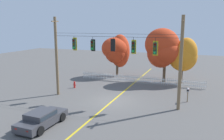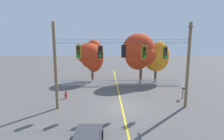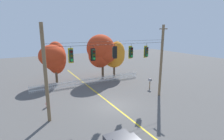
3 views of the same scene
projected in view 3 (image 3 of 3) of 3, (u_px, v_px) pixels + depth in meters
ground at (113, 106)px, 17.15m from camera, size 80.00×80.00×0.00m
lane_centerline_stripe at (113, 106)px, 17.15m from camera, size 0.16×36.00×0.01m
signal_support_span at (113, 66)px, 16.24m from camera, size 12.42×1.10×7.95m
traffic_signal_northbound_secondary at (71, 56)px, 14.12m from camera, size 0.43×0.38×1.41m
traffic_signal_southbound_primary at (93, 55)px, 15.05m from camera, size 0.43×0.38×1.40m
traffic_signal_eastbound_side at (114, 52)px, 15.98m from camera, size 0.43×0.38×1.31m
traffic_signal_westbound_side at (131, 52)px, 16.90m from camera, size 0.43×0.38×1.49m
traffic_signal_northbound_primary at (146, 52)px, 17.80m from camera, size 0.43×0.38×1.54m
white_picket_fence at (90, 81)px, 23.88m from camera, size 15.60×0.06×0.97m
autumn_maple_near_fence at (54, 58)px, 23.88m from camera, size 3.81×3.57×5.85m
autumn_maple_mid at (101, 52)px, 25.61m from camera, size 4.44×3.63×6.78m
autumn_oak_far_east at (115, 55)px, 27.22m from camera, size 3.46×2.89×5.66m
fire_hydrant at (47, 103)px, 16.85m from camera, size 0.38×0.22×0.78m
roadside_mailbox at (150, 80)px, 22.04m from camera, size 0.25×0.44×1.33m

